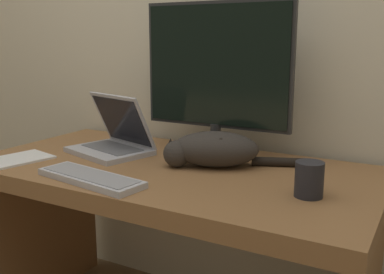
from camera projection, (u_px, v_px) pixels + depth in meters
wall_back at (223, 0)px, 1.82m from camera, size 6.40×0.06×2.60m
desk at (170, 205)px, 1.61m from camera, size 1.42×0.72×0.71m
monitor at (216, 75)px, 1.66m from camera, size 0.58×0.19×0.57m
laptop at (114, 141)px, 1.76m from camera, size 0.35×0.31×0.23m
external_keyboard at (90, 178)px, 1.41m from camera, size 0.40×0.17×0.02m
cat at (213, 149)px, 1.56m from camera, size 0.47×0.29×0.12m
coffee_mug at (309, 179)px, 1.26m from camera, size 0.08×0.08×0.10m
paper_notepad at (15, 160)px, 1.65m from camera, size 0.21×0.28×0.01m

